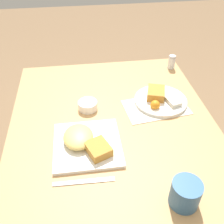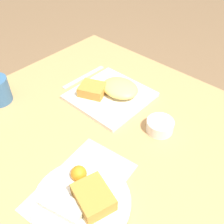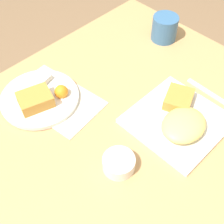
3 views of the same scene
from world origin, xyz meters
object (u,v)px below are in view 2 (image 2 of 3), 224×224
(plate_square_near, at_px, (112,92))
(butter_knife, at_px, (84,77))
(plate_oval_far, at_px, (83,199))
(sauce_ramekin, at_px, (160,126))

(plate_square_near, relative_size, butter_knife, 1.22)
(plate_square_near, xyz_separation_m, plate_oval_far, (-0.24, 0.37, -0.00))
(plate_oval_far, bearing_deg, plate_square_near, -57.12)
(plate_oval_far, distance_m, sauce_ramekin, 0.35)
(butter_knife, bearing_deg, sauce_ramekin, 85.54)
(plate_oval_far, height_order, sauce_ramekin, plate_oval_far)
(plate_oval_far, relative_size, butter_knife, 1.16)
(plate_square_near, distance_m, sauce_ramekin, 0.24)
(plate_square_near, relative_size, sauce_ramekin, 2.98)
(plate_square_near, relative_size, plate_oval_far, 1.05)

